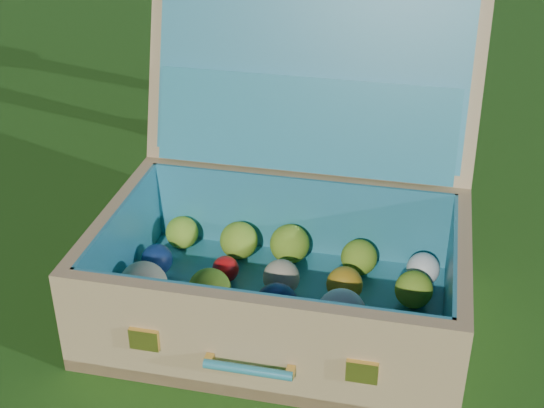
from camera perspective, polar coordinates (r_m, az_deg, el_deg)
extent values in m
plane|color=#215114|center=(1.59, -4.23, -6.41)|extent=(60.00, 60.00, 0.00)
cube|color=tan|center=(1.50, 0.55, -8.20)|extent=(0.81, 0.68, 0.03)
cube|color=tan|center=(1.28, -1.48, -10.83)|extent=(0.65, 0.27, 0.21)
cube|color=tan|center=(1.62, 2.15, -1.05)|extent=(0.65, 0.27, 0.21)
cube|color=tan|center=(1.53, -11.68, -3.72)|extent=(0.17, 0.39, 0.21)
cube|color=tan|center=(1.43, 13.82, -6.84)|extent=(0.17, 0.39, 0.21)
cube|color=teal|center=(1.49, 0.55, -7.71)|extent=(0.74, 0.61, 0.01)
cube|color=teal|center=(1.28, -1.31, -9.94)|extent=(0.60, 0.24, 0.18)
cube|color=teal|center=(1.60, 2.05, -0.95)|extent=(0.60, 0.24, 0.18)
cube|color=teal|center=(1.52, -11.17, -3.40)|extent=(0.15, 0.38, 0.18)
cube|color=teal|center=(1.42, 13.23, -6.37)|extent=(0.15, 0.38, 0.18)
cube|color=tan|center=(1.58, 3.06, 10.71)|extent=(0.71, 0.42, 0.45)
cube|color=teal|center=(1.56, 2.93, 10.71)|extent=(0.64, 0.36, 0.39)
cube|color=teal|center=(1.56, 2.50, 5.98)|extent=(0.60, 0.30, 0.19)
cube|color=#F2C659|center=(1.31, -9.61, -10.04)|extent=(0.05, 0.03, 0.04)
cube|color=#F2C659|center=(1.24, 6.79, -12.44)|extent=(0.05, 0.03, 0.04)
cylinder|color=teal|center=(1.26, -1.83, -12.38)|extent=(0.14, 0.07, 0.02)
cube|color=#F2C659|center=(1.28, -4.78, -11.63)|extent=(0.02, 0.02, 0.01)
cube|color=#F2C659|center=(1.26, 1.39, -12.56)|extent=(0.02, 0.02, 0.01)
sphere|color=gold|center=(1.43, -11.50, -7.86)|extent=(0.09, 0.09, 0.09)
sphere|color=#F45514|center=(1.38, -5.93, -9.04)|extent=(0.08, 0.08, 0.08)
sphere|color=red|center=(1.36, -0.54, -10.31)|extent=(0.05, 0.05, 0.05)
sphere|color=white|center=(1.33, 4.68, -10.02)|extent=(0.11, 0.11, 0.11)
sphere|color=#F45514|center=(1.33, 10.66, -11.75)|extent=(0.07, 0.07, 0.07)
sphere|color=beige|center=(1.48, -9.67, -6.08)|extent=(0.09, 0.09, 0.09)
sphere|color=#99C12F|center=(1.46, -4.73, -6.45)|extent=(0.08, 0.08, 0.08)
sphere|color=#0F224D|center=(1.42, 0.35, -7.61)|extent=(0.08, 0.08, 0.08)
sphere|color=white|center=(1.40, 5.24, -8.21)|extent=(0.09, 0.09, 0.09)
sphere|color=#F45514|center=(1.40, 10.57, -9.31)|extent=(0.06, 0.06, 0.06)
sphere|color=#0F224D|center=(1.57, -8.65, -4.14)|extent=(0.06, 0.06, 0.06)
sphere|color=red|center=(1.54, -3.52, -4.91)|extent=(0.05, 0.05, 0.05)
sphere|color=beige|center=(1.50, 0.70, -5.55)|extent=(0.07, 0.07, 0.07)
sphere|color=gold|center=(1.49, 5.48, -6.05)|extent=(0.07, 0.07, 0.07)
sphere|color=#99C12F|center=(1.49, 10.63, -6.34)|extent=(0.07, 0.07, 0.07)
sphere|color=#99C12F|center=(1.65, -6.79, -2.14)|extent=(0.07, 0.07, 0.07)
sphere|color=#99C12F|center=(1.60, -2.52, -2.75)|extent=(0.08, 0.08, 0.08)
sphere|color=#99C12F|center=(1.59, 1.34, -3.02)|extent=(0.08, 0.08, 0.08)
sphere|color=#99C12F|center=(1.56, 6.57, -4.01)|extent=(0.07, 0.07, 0.07)
sphere|color=white|center=(1.56, 11.30, -4.81)|extent=(0.07, 0.07, 0.07)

